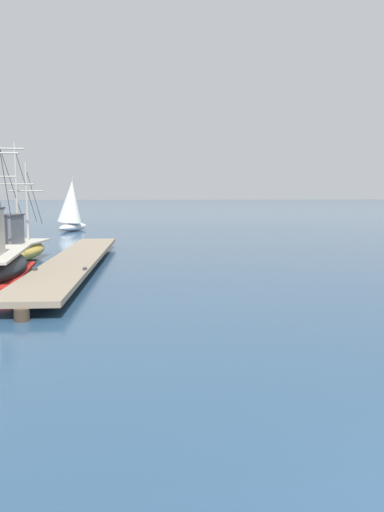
% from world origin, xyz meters
% --- Properties ---
extents(floating_dock, '(2.15, 16.83, 0.53)m').
position_xyz_m(floating_dock, '(-6.43, 16.90, 0.36)').
color(floating_dock, gray).
rests_on(floating_dock, ground).
extents(fishing_boat_1, '(2.52, 5.78, 5.47)m').
position_xyz_m(fishing_boat_1, '(-9.27, 19.19, 0.64)').
color(fishing_boat_1, gold).
rests_on(fishing_boat_1, ground).
extents(distant_sailboat, '(2.65, 3.76, 4.28)m').
position_xyz_m(distant_sailboat, '(-9.31, 36.91, 1.89)').
color(distant_sailboat, silver).
rests_on(distant_sailboat, ground).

